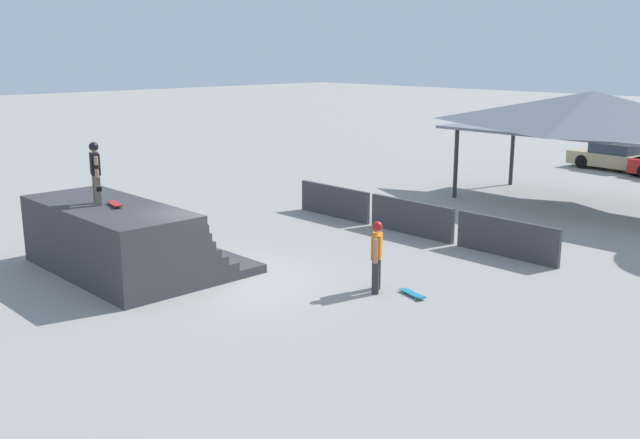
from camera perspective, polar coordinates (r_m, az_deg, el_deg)
ground_plane at (r=17.66m, az=-7.98°, el=-4.98°), size 160.00×160.00×0.00m
quarter_pipe_ramp at (r=18.86m, az=-15.62°, el=-1.64°), size 5.39×4.00×1.77m
skater_on_deck at (r=18.53m, az=-17.54°, el=3.89°), size 0.67×0.36×1.56m
skateboard_on_deck at (r=18.30m, az=-16.07°, el=1.20°), size 0.81×0.38×0.09m
bystander_walking at (r=16.61m, az=4.57°, el=-2.48°), size 0.47×0.60×1.69m
skateboard_on_ground at (r=16.63m, az=7.46°, el=-5.92°), size 0.83×0.40×0.09m
barrier_fence at (r=22.00m, az=7.31°, el=0.14°), size 9.85×0.12×1.05m
pavilion_shelter at (r=27.01m, az=20.96°, el=7.96°), size 10.07×4.66×4.14m
parked_car_tan at (r=36.52m, az=22.62°, el=4.61°), size 4.48×2.12×1.27m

